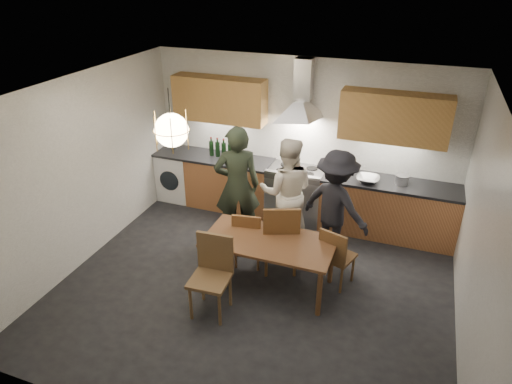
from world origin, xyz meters
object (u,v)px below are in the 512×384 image
(chair_front, at_px, (212,269))
(stock_pot, at_px, (402,180))
(dining_table, at_px, (269,246))
(person_left, at_px, (237,186))
(person_right, at_px, (335,205))
(mixing_bowl, at_px, (368,179))
(chair_back_left, at_px, (248,236))
(wine_bottles, at_px, (224,148))
(person_mid, at_px, (287,192))

(chair_front, height_order, stock_pot, stock_pot)
(dining_table, distance_m, person_left, 1.24)
(chair_front, bearing_deg, dining_table, 49.58)
(chair_front, bearing_deg, person_right, 52.53)
(chair_front, distance_m, person_left, 1.61)
(chair_front, bearing_deg, mixing_bowl, 55.17)
(chair_back_left, relative_size, chair_front, 0.86)
(mixing_bowl, height_order, wine_bottles, wine_bottles)
(stock_pot, height_order, wine_bottles, wine_bottles)
(person_right, xyz_separation_m, wine_bottles, (-2.08, 0.86, 0.25))
(chair_front, relative_size, wine_bottles, 1.87)
(mixing_bowl, xyz_separation_m, wine_bottles, (-2.42, 0.14, 0.12))
(dining_table, relative_size, stock_pot, 8.49)
(chair_back_left, bearing_deg, chair_front, 75.77)
(person_right, distance_m, wine_bottles, 2.27)
(person_left, xyz_separation_m, person_right, (1.44, 0.12, -0.11))
(person_left, xyz_separation_m, person_mid, (0.70, 0.22, -0.08))
(person_mid, bearing_deg, chair_front, 62.31)
(person_left, distance_m, mixing_bowl, 1.97)
(mixing_bowl, relative_size, wine_bottles, 0.64)
(person_left, xyz_separation_m, mixing_bowl, (1.77, 0.85, 0.02))
(chair_front, xyz_separation_m, mixing_bowl, (1.47, 2.39, 0.37))
(chair_front, xyz_separation_m, wine_bottles, (-0.95, 2.53, 0.49))
(person_right, height_order, stock_pot, person_right)
(person_left, relative_size, wine_bottles, 3.43)
(person_right, relative_size, mixing_bowl, 4.75)
(person_mid, relative_size, mixing_bowl, 4.90)
(chair_back_left, height_order, mixing_bowl, mixing_bowl)
(chair_front, xyz_separation_m, person_right, (1.13, 1.67, 0.23))
(dining_table, bearing_deg, person_right, 58.16)
(mixing_bowl, bearing_deg, wine_bottles, 176.79)
(person_right, bearing_deg, chair_back_left, 57.55)
(person_left, distance_m, person_right, 1.45)
(dining_table, height_order, mixing_bowl, mixing_bowl)
(stock_pot, bearing_deg, chair_front, -127.98)
(stock_pot, bearing_deg, person_right, -134.60)
(wine_bottles, bearing_deg, person_left, -56.81)
(person_mid, bearing_deg, person_left, 2.18)
(chair_front, bearing_deg, person_mid, 74.25)
(dining_table, height_order, wine_bottles, wine_bottles)
(chair_front, height_order, wine_bottles, wine_bottles)
(person_left, relative_size, stock_pot, 9.41)
(chair_back_left, height_order, stock_pot, stock_pot)
(person_left, height_order, person_right, person_left)
(dining_table, bearing_deg, chair_front, -126.81)
(dining_table, xyz_separation_m, person_mid, (-0.11, 1.11, 0.22))
(person_left, distance_m, wine_bottles, 1.18)
(mixing_bowl, distance_m, stock_pot, 0.49)
(stock_pot, bearing_deg, person_left, -157.15)
(dining_table, distance_m, chair_front, 0.82)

